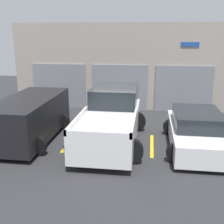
{
  "coord_description": "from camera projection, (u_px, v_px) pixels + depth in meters",
  "views": [
    {
      "loc": [
        1.42,
        -11.89,
        4.04
      ],
      "look_at": [
        0.0,
        -1.56,
        1.1
      ],
      "focal_mm": 45.0,
      "sensor_mm": 36.0,
      "label": 1
    }
  ],
  "objects": [
    {
      "name": "ground_plane",
      "position": [
        117.0,
        126.0,
        12.62
      ],
      "size": [
        28.0,
        28.0,
        0.0
      ],
      "primitive_type": "plane",
      "color": "#2D2D30"
    },
    {
      "name": "shophouse_building",
      "position": [
        124.0,
        68.0,
        15.15
      ],
      "size": [
        12.13,
        0.68,
        4.58
      ],
      "color": "#9E9389",
      "rests_on": "ground"
    },
    {
      "name": "pickup_truck",
      "position": [
        111.0,
        119.0,
        10.72
      ],
      "size": [
        2.59,
        5.07,
        1.92
      ],
      "color": "white",
      "rests_on": "ground"
    },
    {
      "name": "sedan_white",
      "position": [
        197.0,
        131.0,
        10.1
      ],
      "size": [
        2.26,
        4.21,
        1.36
      ],
      "color": "white",
      "rests_on": "ground"
    },
    {
      "name": "sedan_side",
      "position": [
        30.0,
        117.0,
        10.84
      ],
      "size": [
        2.31,
        4.44,
        1.67
      ],
      "color": "black",
      "rests_on": "ground"
    },
    {
      "name": "parking_stripe_left",
      "position": [
        70.0,
        141.0,
        10.87
      ],
      "size": [
        0.12,
        2.2,
        0.01
      ],
      "primitive_type": "cube",
      "color": "gold",
      "rests_on": "ground"
    },
    {
      "name": "parking_stripe_centre",
      "position": [
        152.0,
        145.0,
        10.46
      ],
      "size": [
        0.12,
        2.2,
        0.01
      ],
      "primitive_type": "cube",
      "color": "gold",
      "rests_on": "ground"
    }
  ]
}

